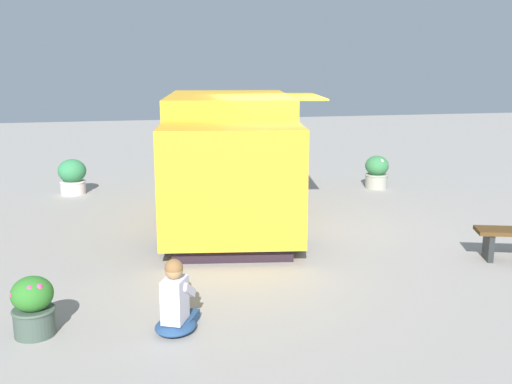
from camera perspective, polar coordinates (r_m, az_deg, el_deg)
ground_plane at (r=10.83m, az=3.45°, el=-3.05°), size 40.00×40.00×0.00m
food_truck at (r=10.80m, az=-2.50°, el=2.89°), size 3.40×5.10×2.26m
person_customer at (r=6.65m, az=-7.62°, el=-10.50°), size 0.62×0.77×0.83m
planter_flowering_near at (r=14.02m, az=11.43°, el=1.91°), size 0.54×0.54×0.75m
planter_flowering_far at (r=6.90m, az=-20.47°, el=-10.13°), size 0.46×0.46×0.66m
planter_flowering_side at (r=13.75m, az=-17.09°, el=1.46°), size 0.61×0.61×0.77m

